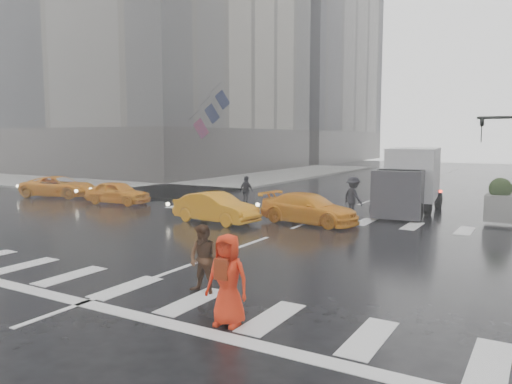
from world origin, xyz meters
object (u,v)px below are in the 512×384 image
Objects in this scene: taxi_mid at (216,208)px; pedestrian_orange at (228,280)px; pedestrian_brown at (204,259)px; taxi_front at (118,193)px; box_truck at (410,179)px.

pedestrian_orange is at bearing -137.52° from taxi_mid.
pedestrian_brown is 2.09m from pedestrian_orange.
taxi_front is at bearing 81.31° from taxi_mid.
taxi_mid is at bearing 123.44° from pedestrian_brown.
taxi_mid is 0.67× the size of box_truck.
pedestrian_orange is 0.31× the size of box_truck.
pedestrian_brown is 16.67m from taxi_front.
taxi_mid is 9.45m from box_truck.
pedestrian_orange is 16.29m from box_truck.
pedestrian_brown reaches higher than taxi_mid.
taxi_front is 15.15m from box_truck.
box_truck is (-0.44, 16.27, 0.74)m from pedestrian_orange.
taxi_front is 0.63× the size of box_truck.
pedestrian_orange is at bearing -94.76° from box_truck.
pedestrian_brown reaches higher than taxi_front.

